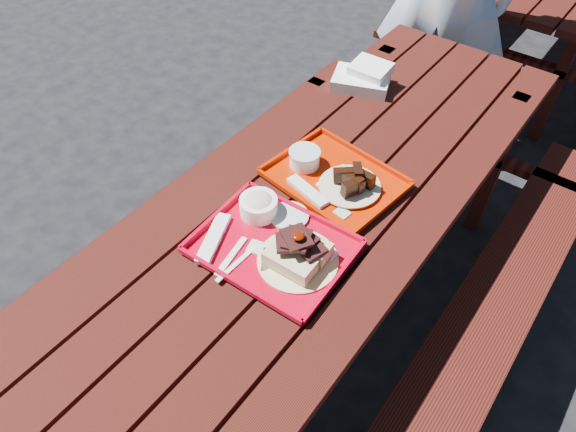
% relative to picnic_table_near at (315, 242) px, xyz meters
% --- Properties ---
extents(ground, '(60.00, 60.00, 0.00)m').
position_rel_picnic_table_near_xyz_m(ground, '(0.00, 0.00, -0.56)').
color(ground, black).
rests_on(ground, ground).
extents(picnic_table_near, '(1.41, 2.40, 0.75)m').
position_rel_picnic_table_near_xyz_m(picnic_table_near, '(0.00, 0.00, 0.00)').
color(picnic_table_near, '#3D110B').
rests_on(picnic_table_near, ground).
extents(near_tray, '(0.44, 0.37, 0.14)m').
position_rel_picnic_table_near_xyz_m(near_tray, '(0.01, -0.21, 0.22)').
color(near_tray, '#BB031C').
rests_on(near_tray, picnic_table_near).
extents(far_tray, '(0.44, 0.37, 0.07)m').
position_rel_picnic_table_near_xyz_m(far_tray, '(-0.02, 0.11, 0.21)').
color(far_tray, '#AF1E00').
rests_on(far_tray, picnic_table_near).
extents(white_cloth, '(0.26, 0.23, 0.09)m').
position_rel_picnic_table_near_xyz_m(white_cloth, '(-0.23, 0.65, 0.23)').
color(white_cloth, white).
rests_on(white_cloth, picnic_table_near).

